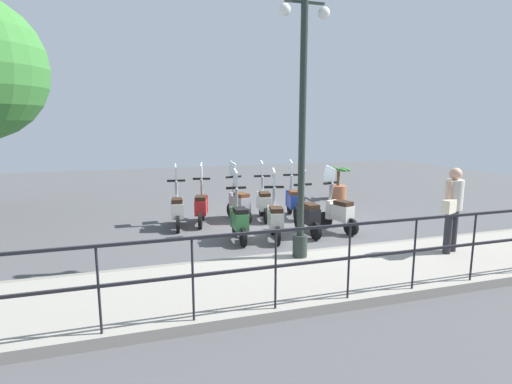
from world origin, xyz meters
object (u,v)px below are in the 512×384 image
object	(u,v)px
scooter_near_0	(338,212)
pedestrian_with_bag	(453,204)
potted_palm	(338,186)
scooter_far_3	(201,206)
scooter_far_0	(293,200)
scooter_near_3	(239,219)
scooter_far_1	(264,202)
scooter_far_2	(239,203)
lamp_post_near	(302,140)
scooter_near_1	(308,214)
scooter_far_4	(177,209)
scooter_near_2	(275,218)

from	to	relation	value
scooter_near_0	pedestrian_with_bag	bearing A→B (deg)	-173.43
potted_palm	scooter_far_3	distance (m)	5.38
scooter_far_0	scooter_far_3	distance (m)	2.49
scooter_near_0	scooter_near_3	bearing A→B (deg)	73.94
scooter_near_0	scooter_far_1	world-z (taller)	same
pedestrian_with_bag	scooter_far_3	size ratio (longest dim) A/B	1.03
scooter_far_2	scooter_far_3	size ratio (longest dim) A/B	1.00
lamp_post_near	pedestrian_with_bag	size ratio (longest dim) A/B	2.96
pedestrian_with_bag	scooter_far_2	xyz separation A→B (m)	(4.07, 2.99, -0.60)
scooter_near_0	scooter_far_3	size ratio (longest dim) A/B	1.00
scooter_far_0	scooter_near_3	bearing A→B (deg)	140.20
lamp_post_near	scooter_near_0	world-z (taller)	lamp_post_near
scooter_near_1	scooter_far_1	size ratio (longest dim) A/B	1.00
scooter_near_3	scooter_far_1	distance (m)	2.00
scooter_near_1	scooter_far_0	bearing A→B (deg)	-13.72
scooter_far_1	scooter_far_2	distance (m)	0.66
scooter_far_2	scooter_near_0	bearing A→B (deg)	-145.24
scooter_near_1	scooter_far_0	distance (m)	1.70
potted_palm	scooter_far_1	xyz separation A→B (m)	(-2.04, 3.31, 0.04)
pedestrian_with_bag	scooter_near_0	size ratio (longest dim) A/B	1.03
scooter_far_4	scooter_near_2	bearing A→B (deg)	-124.25
scooter_near_2	scooter_far_2	xyz separation A→B (m)	(1.87, 0.33, 0.00)
scooter_near_1	scooter_near_2	bearing A→B (deg)	95.93
potted_palm	scooter_near_1	xyz separation A→B (m)	(-3.72, 2.81, 0.04)
scooter_near_3	lamp_post_near	bearing A→B (deg)	-155.65
scooter_near_2	scooter_far_4	bearing A→B (deg)	63.08
potted_palm	scooter_far_4	distance (m)	6.01
scooter_far_2	scooter_far_4	distance (m)	1.64
scooter_near_0	scooter_near_2	size ratio (longest dim) A/B	1.00
scooter_far_0	scooter_far_3	xyz separation A→B (m)	(-0.02, 2.49, 0.00)
scooter_far_2	scooter_far_4	size ratio (longest dim) A/B	1.00
scooter_far_2	scooter_far_0	bearing A→B (deg)	-107.41
pedestrian_with_bag	scooter_near_2	distance (m)	3.50
scooter_near_3	scooter_far_3	size ratio (longest dim) A/B	1.00
scooter_near_2	scooter_far_0	distance (m)	2.13
potted_palm	scooter_far_4	xyz separation A→B (m)	(-2.22, 5.58, 0.04)
scooter_far_0	scooter_far_1	xyz separation A→B (m)	(0.01, 0.83, 0.00)
potted_palm	scooter_far_2	world-z (taller)	scooter_far_2
scooter_near_2	scooter_near_1	bearing A→B (deg)	-68.88
potted_palm	scooter_near_3	xyz separation A→B (m)	(-3.70, 4.42, 0.04)
scooter_near_0	scooter_near_1	size ratio (longest dim) A/B	1.00
scooter_far_0	scooter_far_2	size ratio (longest dim) A/B	1.00
pedestrian_with_bag	scooter_far_2	bearing A→B (deg)	13.83
scooter_far_1	scooter_far_2	bearing A→B (deg)	93.17
scooter_far_1	scooter_near_1	bearing A→B (deg)	-154.19
pedestrian_with_bag	scooter_far_1	distance (m)	4.67
scooter_near_3	scooter_far_4	size ratio (longest dim) A/B	1.00
scooter_far_2	lamp_post_near	bearing A→B (deg)	169.48
scooter_near_0	scooter_near_3	distance (m)	2.42
potted_palm	scooter_far_0	world-z (taller)	scooter_far_0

